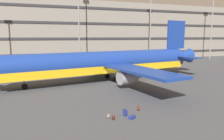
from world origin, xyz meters
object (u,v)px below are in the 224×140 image
at_px(suitcase_large, 125,113).
at_px(backpack_black, 138,108).
at_px(airliner, 106,63).
at_px(backpack_silver, 109,116).
at_px(suitcase_upright, 132,117).
at_px(backpack_navy, 113,118).

height_order(suitcase_large, backpack_black, suitcase_large).
bearing_deg(backpack_black, airliner, 83.92).
height_order(suitcase_large, backpack_silver, suitcase_large).
relative_size(airliner, backpack_black, 73.75).
height_order(suitcase_upright, backpack_black, backpack_black).
relative_size(suitcase_upright, suitcase_large, 1.11).
height_order(suitcase_upright, backpack_navy, backpack_navy).
relative_size(suitcase_large, backpack_black, 1.34).
xyz_separation_m(suitcase_upright, suitcase_large, (-0.37, 0.88, 0.22)).
bearing_deg(backpack_silver, backpack_navy, -60.81).
bearing_deg(airliner, suitcase_upright, -100.31).
relative_size(suitcase_upright, backpack_navy, 1.64).
bearing_deg(airliner, backpack_black, -96.08).
xyz_separation_m(suitcase_large, backpack_black, (1.96, 1.00, -0.10)).
distance_m(suitcase_upright, backpack_silver, 2.28).
bearing_deg(backpack_silver, suitcase_large, 1.85).
bearing_deg(backpack_silver, suitcase_upright, -21.09).
distance_m(airliner, backpack_silver, 18.64).
bearing_deg(backpack_black, suitcase_upright, -130.17).
xyz_separation_m(airliner, backpack_black, (-1.76, -16.51, -2.92)).
height_order(airliner, backpack_silver, airliner).
bearing_deg(suitcase_large, suitcase_upright, -66.95).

